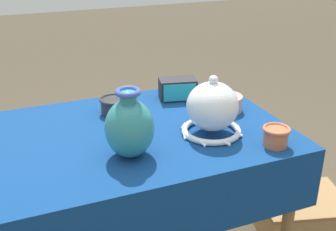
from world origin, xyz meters
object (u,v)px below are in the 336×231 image
object	(u,v)px
mosaic_tile_box	(178,89)
cup_wide_charcoal	(114,105)
vase_dome_bell	(212,110)
cup_wide_terracotta	(276,136)
pot_squat_rose	(225,103)
vase_tall_bulbous	(130,127)
cup_wide_slate	(129,122)
wooden_crate	(300,214)

from	to	relation	value
mosaic_tile_box	cup_wide_charcoal	bearing A→B (deg)	-157.80
vase_dome_bell	mosaic_tile_box	xyz separation A→B (m)	(0.02, 0.36, -0.05)
cup_wide_charcoal	cup_wide_terracotta	distance (m)	0.65
cup_wide_charcoal	pot_squat_rose	distance (m)	0.45
vase_dome_bell	mosaic_tile_box	bearing A→B (deg)	86.31
mosaic_tile_box	cup_wide_charcoal	xyz separation A→B (m)	(-0.30, -0.05, -0.01)
vase_dome_bell	vase_tall_bulbous	bearing A→B (deg)	-172.03
cup_wide_slate	wooden_crate	xyz separation A→B (m)	(0.90, 0.04, -0.70)
mosaic_tile_box	vase_tall_bulbous	bearing A→B (deg)	-117.43
cup_wide_terracotta	wooden_crate	xyz separation A→B (m)	(0.48, 0.34, -0.70)
mosaic_tile_box	pot_squat_rose	xyz separation A→B (m)	(0.13, -0.19, -0.01)
cup_wide_terracotta	pot_squat_rose	bearing A→B (deg)	91.31
cup_wide_charcoal	cup_wide_slate	xyz separation A→B (m)	(0.01, -0.18, -0.00)
mosaic_tile_box	cup_wide_terracotta	size ratio (longest dim) A/B	1.81
pot_squat_rose	cup_wide_slate	world-z (taller)	same
cup_wide_charcoal	vase_dome_bell	bearing A→B (deg)	-48.42
vase_tall_bulbous	mosaic_tile_box	world-z (taller)	vase_tall_bulbous
mosaic_tile_box	wooden_crate	bearing A→B (deg)	-4.44
cup_wide_charcoal	wooden_crate	distance (m)	1.16
mosaic_tile_box	cup_wide_slate	xyz separation A→B (m)	(-0.29, -0.23, -0.01)
cup_wide_slate	mosaic_tile_box	bearing A→B (deg)	38.20
vase_dome_bell	cup_wide_terracotta	distance (m)	0.24
vase_dome_bell	pot_squat_rose	world-z (taller)	vase_dome_bell
mosaic_tile_box	pot_squat_rose	size ratio (longest dim) A/B	1.27
vase_tall_bulbous	vase_dome_bell	xyz separation A→B (m)	(0.32, 0.04, -0.01)
vase_dome_bell	cup_wide_slate	xyz separation A→B (m)	(-0.27, 0.13, -0.06)
wooden_crate	mosaic_tile_box	bearing A→B (deg)	178.27
pot_squat_rose	vase_dome_bell	bearing A→B (deg)	-132.09
cup_wide_slate	cup_wide_terracotta	size ratio (longest dim) A/B	1.09
wooden_crate	vase_dome_bell	bearing A→B (deg)	-149.46
mosaic_tile_box	cup_wide_terracotta	distance (m)	0.54
mosaic_tile_box	pot_squat_rose	bearing A→B (deg)	-43.59
cup_wide_charcoal	wooden_crate	xyz separation A→B (m)	(0.91, -0.14, -0.70)
vase_dome_bell	pot_squat_rose	size ratio (longest dim) A/B	1.67
vase_dome_bell	wooden_crate	size ratio (longest dim) A/B	0.45
wooden_crate	pot_squat_rose	bearing A→B (deg)	-164.15
vase_tall_bulbous	pot_squat_rose	size ratio (longest dim) A/B	1.69
vase_tall_bulbous	cup_wide_terracotta	distance (m)	0.50
vase_dome_bell	cup_wide_charcoal	bearing A→B (deg)	131.58
vase_dome_bell	cup_wide_terracotta	bearing A→B (deg)	-46.52
cup_wide_terracotta	wooden_crate	size ratio (longest dim) A/B	0.19
cup_wide_charcoal	pot_squat_rose	size ratio (longest dim) A/B	0.86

